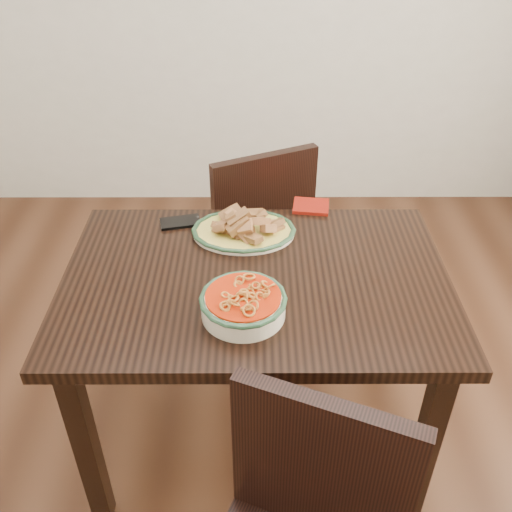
{
  "coord_description": "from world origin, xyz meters",
  "views": [
    {
      "loc": [
        0.05,
        -1.37,
        1.79
      ],
      "look_at": [
        0.06,
        -0.01,
        0.81
      ],
      "focal_mm": 40.0,
      "sensor_mm": 36.0,
      "label": 1
    }
  ],
  "objects_px": {
    "noodle_bowl": "(243,302)",
    "smartphone": "(180,222)",
    "fish_plate": "(244,223)",
    "dining_table": "(256,303)",
    "chair_far": "(253,231)"
  },
  "relations": [
    {
      "from": "noodle_bowl",
      "to": "smartphone",
      "type": "bearing_deg",
      "value": 115.55
    },
    {
      "from": "smartphone",
      "to": "fish_plate",
      "type": "bearing_deg",
      "value": -29.85
    },
    {
      "from": "fish_plate",
      "to": "smartphone",
      "type": "relative_size",
      "value": 2.51
    },
    {
      "from": "smartphone",
      "to": "noodle_bowl",
      "type": "bearing_deg",
      "value": -77.33
    },
    {
      "from": "noodle_bowl",
      "to": "smartphone",
      "type": "height_order",
      "value": "noodle_bowl"
    },
    {
      "from": "dining_table",
      "to": "noodle_bowl",
      "type": "xyz_separation_m",
      "value": [
        -0.03,
        -0.17,
        0.15
      ]
    },
    {
      "from": "chair_far",
      "to": "fish_plate",
      "type": "xyz_separation_m",
      "value": [
        -0.03,
        -0.4,
        0.3
      ]
    },
    {
      "from": "dining_table",
      "to": "fish_plate",
      "type": "relative_size",
      "value": 3.45
    },
    {
      "from": "fish_plate",
      "to": "smartphone",
      "type": "distance_m",
      "value": 0.23
    },
    {
      "from": "dining_table",
      "to": "chair_far",
      "type": "xyz_separation_m",
      "value": [
        -0.01,
        0.63,
        -0.15
      ]
    },
    {
      "from": "dining_table",
      "to": "smartphone",
      "type": "bearing_deg",
      "value": 131.12
    },
    {
      "from": "chair_far",
      "to": "fish_plate",
      "type": "distance_m",
      "value": 0.5
    },
    {
      "from": "dining_table",
      "to": "noodle_bowl",
      "type": "relative_size",
      "value": 4.83
    },
    {
      "from": "chair_far",
      "to": "fish_plate",
      "type": "relative_size",
      "value": 2.66
    },
    {
      "from": "chair_far",
      "to": "smartphone",
      "type": "xyz_separation_m",
      "value": [
        -0.25,
        -0.33,
        0.26
      ]
    }
  ]
}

